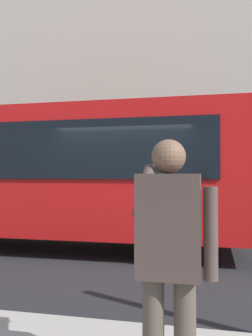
% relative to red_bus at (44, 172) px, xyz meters
% --- Properties ---
extents(ground_plane, '(60.00, 60.00, 0.00)m').
position_rel_red_bus_xyz_m(ground_plane, '(-2.09, 0.56, -1.68)').
color(ground_plane, '#232326').
extents(building_facade_far, '(28.00, 1.55, 12.00)m').
position_rel_red_bus_xyz_m(building_facade_far, '(-2.10, -6.24, 4.30)').
color(building_facade_far, beige).
rests_on(building_facade_far, ground_plane).
extents(red_bus, '(9.05, 2.54, 3.08)m').
position_rel_red_bus_xyz_m(red_bus, '(0.00, 0.00, 0.00)').
color(red_bus, red).
rests_on(red_bus, ground_plane).
extents(pedestrian_photographer, '(0.53, 0.52, 1.70)m').
position_rel_red_bus_xyz_m(pedestrian_photographer, '(-3.42, 5.34, -0.54)').
color(pedestrian_photographer, '#4C4238').
rests_on(pedestrian_photographer, sidewalk_curb).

